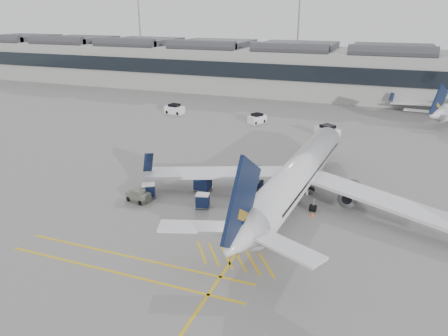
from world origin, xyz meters
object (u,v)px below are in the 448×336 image
(ramp_agent_b, at_px, (202,182))
(pushback_tug, at_px, (139,196))
(belt_loader, at_px, (292,188))
(baggage_cart_a, at_px, (256,181))
(ramp_agent_a, at_px, (236,174))
(airliner_main, at_px, (297,176))

(ramp_agent_b, relative_size, pushback_tug, 0.72)
(belt_loader, distance_m, pushback_tug, 17.79)
(ramp_agent_b, bearing_deg, baggage_cart_a, -155.65)
(belt_loader, xyz_separation_m, baggage_cart_a, (-4.41, -0.29, 0.40))
(ramp_agent_a, xyz_separation_m, pushback_tug, (-8.17, -9.73, -0.25))
(airliner_main, bearing_deg, pushback_tug, -155.13)
(ramp_agent_a, bearing_deg, baggage_cart_a, -51.86)
(ramp_agent_b, bearing_deg, ramp_agent_a, -127.25)
(baggage_cart_a, bearing_deg, belt_loader, 14.51)
(ramp_agent_a, bearing_deg, pushback_tug, -158.72)
(airliner_main, xyz_separation_m, pushback_tug, (-16.38, -6.32, -2.40))
(pushback_tug, bearing_deg, belt_loader, 42.40)
(airliner_main, xyz_separation_m, ramp_agent_a, (-8.22, 3.41, -2.15))
(belt_loader, xyz_separation_m, ramp_agent_a, (-7.30, 0.95, 0.36))
(ramp_agent_b, distance_m, pushback_tug, 7.74)
(ramp_agent_b, bearing_deg, airliner_main, -178.17)
(belt_loader, relative_size, pushback_tug, 1.59)
(baggage_cart_a, distance_m, pushback_tug, 13.95)
(baggage_cart_a, relative_size, pushback_tug, 0.66)
(baggage_cart_a, distance_m, ramp_agent_b, 6.46)
(airliner_main, bearing_deg, belt_loader, 114.11)
(airliner_main, distance_m, pushback_tug, 17.72)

